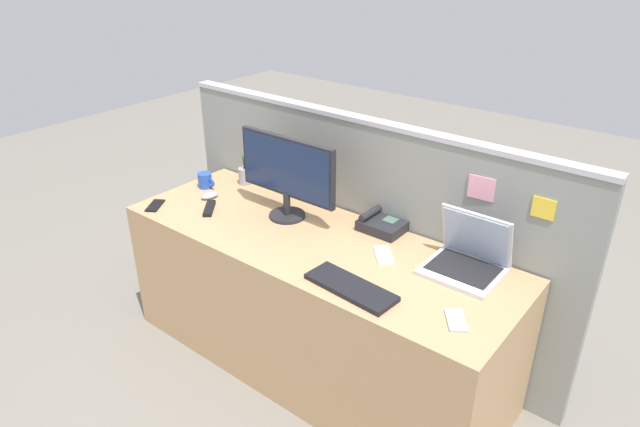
% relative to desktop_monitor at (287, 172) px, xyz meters
% --- Properties ---
extents(ground_plane, '(10.00, 10.00, 0.00)m').
position_rel_desktop_monitor_xyz_m(ground_plane, '(0.26, -0.11, -0.99)').
color(ground_plane, slate).
extents(desk, '(2.00, 0.70, 0.74)m').
position_rel_desktop_monitor_xyz_m(desk, '(0.26, -0.11, -0.62)').
color(desk, tan).
rests_on(desk, ground_plane).
extents(cubicle_divider, '(2.35, 0.08, 1.25)m').
position_rel_desktop_monitor_xyz_m(cubicle_divider, '(0.26, 0.28, -0.36)').
color(cubicle_divider, gray).
rests_on(cubicle_divider, ground_plane).
extents(desktop_monitor, '(0.58, 0.19, 0.42)m').
position_rel_desktop_monitor_xyz_m(desktop_monitor, '(0.00, 0.00, 0.00)').
color(desktop_monitor, '#232328').
rests_on(desktop_monitor, desk).
extents(laptop, '(0.32, 0.29, 0.26)m').
position_rel_desktop_monitor_xyz_m(laptop, '(0.94, 0.10, -0.19)').
color(laptop, silver).
rests_on(laptop, desk).
extents(desk_phone, '(0.21, 0.18, 0.09)m').
position_rel_desktop_monitor_xyz_m(desk_phone, '(0.46, 0.18, -0.22)').
color(desk_phone, '#232328').
rests_on(desk_phone, desk).
extents(keyboard_main, '(0.41, 0.17, 0.02)m').
position_rel_desktop_monitor_xyz_m(keyboard_main, '(0.64, -0.34, -0.24)').
color(keyboard_main, black).
rests_on(keyboard_main, desk).
extents(computer_mouse_right_hand, '(0.08, 0.11, 0.03)m').
position_rel_desktop_monitor_xyz_m(computer_mouse_right_hand, '(-0.48, -0.11, -0.23)').
color(computer_mouse_right_hand, '#9EA0A8').
rests_on(computer_mouse_right_hand, desk).
extents(pen_cup, '(0.07, 0.07, 0.18)m').
position_rel_desktop_monitor_xyz_m(pen_cup, '(-0.47, 0.16, -0.20)').
color(pen_cup, '#99999E').
rests_on(pen_cup, desk).
extents(cell_phone_black_slab, '(0.13, 0.15, 0.01)m').
position_rel_desktop_monitor_xyz_m(cell_phone_black_slab, '(-0.63, -0.36, -0.24)').
color(cell_phone_black_slab, black).
rests_on(cell_phone_black_slab, desk).
extents(cell_phone_silver_slab, '(0.14, 0.15, 0.01)m').
position_rel_desktop_monitor_xyz_m(cell_phone_silver_slab, '(1.07, -0.26, -0.24)').
color(cell_phone_silver_slab, '#B7BAC1').
rests_on(cell_phone_silver_slab, desk).
extents(cell_phone_white_slab, '(0.16, 0.16, 0.01)m').
position_rel_desktop_monitor_xyz_m(cell_phone_white_slab, '(0.60, -0.03, -0.24)').
color(cell_phone_white_slab, silver).
rests_on(cell_phone_white_slab, desk).
extents(tv_remote, '(0.14, 0.16, 0.02)m').
position_rel_desktop_monitor_xyz_m(tv_remote, '(-0.37, -0.21, -0.24)').
color(tv_remote, black).
rests_on(tv_remote, desk).
extents(coffee_mug, '(0.12, 0.08, 0.09)m').
position_rel_desktop_monitor_xyz_m(coffee_mug, '(-0.61, -0.02, -0.21)').
color(coffee_mug, blue).
rests_on(coffee_mug, desk).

